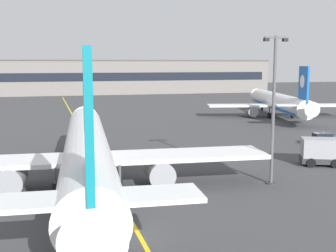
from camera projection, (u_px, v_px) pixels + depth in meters
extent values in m
plane|color=#3D3D3F|center=(130.00, 239.00, 27.48)|extent=(400.00, 400.00, 0.00)
cube|color=yellow|center=(91.00, 149.00, 56.25)|extent=(4.34, 179.96, 0.01)
cylinder|color=white|center=(87.00, 151.00, 37.43)|extent=(5.89, 36.16, 3.80)
cone|color=white|center=(85.00, 121.00, 56.18)|extent=(3.76, 2.81, 3.61)
cone|color=white|center=(92.00, 230.00, 18.53)|extent=(3.01, 2.96, 2.85)
cube|color=white|center=(87.00, 163.00, 37.58)|extent=(5.65, 33.28, 0.44)
cube|color=black|center=(85.00, 118.00, 54.24)|extent=(2.91, 1.26, 0.60)
cube|color=white|center=(87.00, 159.00, 38.14)|extent=(32.23, 6.66, 0.36)
cylinder|color=gray|center=(11.00, 179.00, 36.17)|extent=(2.51, 3.73, 2.30)
cylinder|color=black|center=(15.00, 174.00, 37.96)|extent=(1.96, 0.29, 1.95)
cylinder|color=gray|center=(159.00, 172.00, 38.52)|extent=(2.51, 3.73, 2.30)
cylinder|color=black|center=(156.00, 167.00, 40.31)|extent=(1.96, 0.29, 1.95)
cube|color=#0F7A89|center=(88.00, 122.00, 21.44)|extent=(0.68, 4.82, 7.20)
cylinder|color=white|center=(88.00, 107.00, 21.63)|extent=(0.58, 2.42, 2.40)
cube|color=white|center=(91.00, 199.00, 21.38)|extent=(11.14, 3.44, 0.24)
cylinder|color=#4C4C51|center=(86.00, 144.00, 51.81)|extent=(0.24, 0.24, 1.60)
cylinder|color=black|center=(86.00, 152.00, 51.96)|extent=(0.45, 0.92, 0.90)
cylinder|color=#4C4C51|center=(55.00, 178.00, 35.24)|extent=(0.24, 0.24, 1.60)
cylinder|color=black|center=(55.00, 191.00, 35.40)|extent=(0.48, 1.32, 1.30)
cylinder|color=#4C4C51|center=(120.00, 175.00, 36.23)|extent=(0.24, 0.24, 1.60)
cylinder|color=black|center=(120.00, 188.00, 36.39)|extent=(0.48, 1.32, 1.30)
cylinder|color=white|center=(279.00, 102.00, 88.74)|extent=(9.94, 32.06, 3.38)
cone|color=white|center=(258.00, 96.00, 105.74)|extent=(3.62, 2.93, 3.21)
cone|color=white|center=(310.00, 109.00, 71.61)|extent=(3.00, 2.96, 2.54)
cube|color=blue|center=(278.00, 106.00, 88.87)|extent=(9.35, 29.54, 0.39)
cube|color=black|center=(260.00, 94.00, 103.98)|extent=(2.69, 1.48, 0.53)
cube|color=white|center=(278.00, 105.00, 89.38)|extent=(28.76, 10.08, 0.32)
cylinder|color=gray|center=(252.00, 111.00, 88.42)|extent=(2.67, 3.56, 2.05)
cylinder|color=black|center=(250.00, 110.00, 90.05)|extent=(1.74, 0.52, 1.74)
cylinder|color=gray|center=(306.00, 111.00, 88.88)|extent=(2.67, 3.56, 2.05)
cylinder|color=black|center=(303.00, 110.00, 90.51)|extent=(1.74, 0.52, 1.74)
cube|color=blue|center=(304.00, 85.00, 74.25)|extent=(1.23, 4.26, 6.41)
cylinder|color=white|center=(303.00, 81.00, 74.43)|extent=(0.83, 2.17, 2.14)
cube|color=white|center=(304.00, 105.00, 74.19)|extent=(10.10, 4.47, 0.21)
cylinder|color=#4C4C51|center=(262.00, 105.00, 101.77)|extent=(0.21, 0.21, 1.42)
cylinder|color=black|center=(262.00, 109.00, 101.90)|extent=(0.51, 0.86, 0.80)
cylinder|color=#4C4C51|center=(269.00, 110.00, 87.10)|extent=(0.21, 0.21, 1.42)
cylinder|color=black|center=(269.00, 115.00, 87.24)|extent=(0.59, 1.21, 1.16)
cylinder|color=#4C4C51|center=(292.00, 110.00, 87.30)|extent=(0.21, 0.21, 1.42)
cylinder|color=black|center=(292.00, 115.00, 87.44)|extent=(0.59, 1.21, 1.16)
cylinder|color=#515156|center=(273.00, 111.00, 39.10)|extent=(0.28, 0.28, 13.25)
cylinder|color=#333338|center=(271.00, 183.00, 40.03)|extent=(0.90, 0.90, 0.10)
cube|color=#515156|center=(276.00, 37.00, 38.18)|extent=(2.20, 0.16, 0.16)
cube|color=black|center=(266.00, 40.00, 37.98)|extent=(0.44, 0.36, 0.28)
cube|color=black|center=(285.00, 40.00, 38.43)|extent=(0.44, 0.36, 0.28)
cube|color=#2351A8|center=(323.00, 141.00, 58.74)|extent=(4.42, 2.41, 0.84)
cube|color=black|center=(323.00, 135.00, 58.63)|extent=(2.52, 1.91, 0.60)
cylinder|color=orange|center=(323.00, 132.00, 58.58)|extent=(0.14, 0.14, 0.14)
cube|color=yellow|center=(323.00, 141.00, 58.74)|extent=(4.22, 2.41, 0.14)
cylinder|color=black|center=(315.00, 144.00, 57.76)|extent=(0.67, 0.31, 0.64)
cylinder|color=black|center=(309.00, 142.00, 59.49)|extent=(0.67, 0.31, 0.64)
cylinder|color=black|center=(331.00, 141.00, 59.81)|extent=(0.67, 0.31, 0.64)
cube|color=#939399|center=(327.00, 148.00, 46.92)|extent=(5.72, 4.20, 2.00)
cylinder|color=black|center=(331.00, 159.00, 48.17)|extent=(1.00, 0.64, 0.96)
cylinder|color=black|center=(336.00, 164.00, 45.88)|extent=(1.00, 0.64, 0.96)
cylinder|color=black|center=(307.00, 158.00, 48.52)|extent=(1.00, 0.64, 0.96)
cylinder|color=black|center=(311.00, 163.00, 46.22)|extent=(1.00, 0.64, 0.96)
cube|color=slate|center=(101.00, 77.00, 154.80)|extent=(123.20, 12.00, 11.64)
cube|color=black|center=(102.00, 77.00, 148.95)|extent=(118.27, 0.12, 2.80)
cube|color=#4E4A47|center=(100.00, 60.00, 153.95)|extent=(123.60, 12.40, 0.40)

